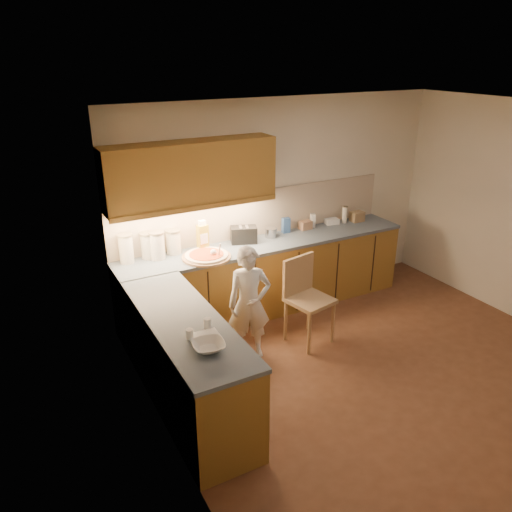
# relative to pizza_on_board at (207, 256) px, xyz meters

# --- Properties ---
(room) EXTENTS (4.54, 4.50, 2.62)m
(room) POSITION_rel_pizza_on_board_xyz_m (1.23, -1.58, 0.73)
(room) COLOR brown
(room) RESTS_ON ground
(l_counter) EXTENTS (3.77, 2.62, 0.92)m
(l_counter) POSITION_rel_pizza_on_board_xyz_m (0.31, -0.33, -0.48)
(l_counter) COLOR olive
(l_counter) RESTS_ON ground
(backsplash) EXTENTS (3.75, 0.02, 0.58)m
(backsplash) POSITION_rel_pizza_on_board_xyz_m (0.85, 0.40, 0.27)
(backsplash) COLOR #C1AE96
(backsplash) RESTS_ON l_counter
(upper_cabinets) EXTENTS (1.95, 0.36, 0.73)m
(upper_cabinets) POSITION_rel_pizza_on_board_xyz_m (-0.05, 0.24, 0.90)
(upper_cabinets) COLOR olive
(upper_cabinets) RESTS_ON ground
(pizza_on_board) EXTENTS (0.56, 0.56, 0.22)m
(pizza_on_board) POSITION_rel_pizza_on_board_xyz_m (0.00, 0.00, 0.00)
(pizza_on_board) COLOR #AB8055
(pizza_on_board) RESTS_ON l_counter
(child) EXTENTS (0.53, 0.43, 1.26)m
(child) POSITION_rel_pizza_on_board_xyz_m (0.17, -0.71, -0.31)
(child) COLOR white
(child) RESTS_ON ground
(wooden_chair) EXTENTS (0.53, 0.53, 0.99)m
(wooden_chair) POSITION_rel_pizza_on_board_xyz_m (0.88, -0.72, -0.37)
(wooden_chair) COLOR tan
(wooden_chair) RESTS_ON ground
(mixing_bowl) EXTENTS (0.29, 0.29, 0.06)m
(mixing_bowl) POSITION_rel_pizza_on_board_xyz_m (-0.72, -1.73, 0.01)
(mixing_bowl) COLOR white
(mixing_bowl) RESTS_ON l_counter
(canister_a) EXTENTS (0.17, 0.17, 0.33)m
(canister_a) POSITION_rel_pizza_on_board_xyz_m (-0.83, 0.30, 0.14)
(canister_a) COLOR white
(canister_a) RESTS_ON l_counter
(canister_b) EXTENTS (0.17, 0.17, 0.30)m
(canister_b) POSITION_rel_pizza_on_board_xyz_m (-0.57, 0.32, 0.13)
(canister_b) COLOR beige
(canister_b) RESTS_ON l_counter
(canister_c) EXTENTS (0.17, 0.17, 0.32)m
(canister_c) POSITION_rel_pizza_on_board_xyz_m (-0.49, 0.24, 0.14)
(canister_c) COLOR white
(canister_c) RESTS_ON l_counter
(canister_d) EXTENTS (0.18, 0.18, 0.29)m
(canister_d) POSITION_rel_pizza_on_board_xyz_m (-0.28, 0.31, 0.12)
(canister_d) COLOR silver
(canister_d) RESTS_ON l_counter
(oil_jug) EXTENTS (0.13, 0.10, 0.37)m
(oil_jug) POSITION_rel_pizza_on_board_xyz_m (0.06, 0.25, 0.14)
(oil_jug) COLOR #AC9722
(oil_jug) RESTS_ON l_counter
(toaster) EXTENTS (0.36, 0.28, 0.21)m
(toaster) POSITION_rel_pizza_on_board_xyz_m (0.59, 0.24, 0.08)
(toaster) COLOR black
(toaster) RESTS_ON l_counter
(steel_pot) EXTENTS (0.16, 0.16, 0.12)m
(steel_pot) POSITION_rel_pizza_on_board_xyz_m (0.98, 0.25, 0.04)
(steel_pot) COLOR #ACACB1
(steel_pot) RESTS_ON l_counter
(blue_box) EXTENTS (0.10, 0.08, 0.20)m
(blue_box) POSITION_rel_pizza_on_board_xyz_m (1.24, 0.30, 0.07)
(blue_box) COLOR #305390
(blue_box) RESTS_ON l_counter
(card_box_a) EXTENTS (0.16, 0.11, 0.11)m
(card_box_a) POSITION_rel_pizza_on_board_xyz_m (1.53, 0.29, 0.03)
(card_box_a) COLOR #AC7C5C
(card_box_a) RESTS_ON l_counter
(white_bottle) EXTENTS (0.08, 0.08, 0.18)m
(white_bottle) POSITION_rel_pizza_on_board_xyz_m (1.66, 0.32, 0.07)
(white_bottle) COLOR white
(white_bottle) RESTS_ON l_counter
(flat_pack) EXTENTS (0.20, 0.16, 0.07)m
(flat_pack) POSITION_rel_pizza_on_board_xyz_m (1.96, 0.30, 0.01)
(flat_pack) COLOR white
(flat_pack) RESTS_ON l_counter
(tall_jar) EXTENTS (0.08, 0.08, 0.23)m
(tall_jar) POSITION_rel_pizza_on_board_xyz_m (2.14, 0.26, 0.09)
(tall_jar) COLOR white
(tall_jar) RESTS_ON l_counter
(card_box_b) EXTENTS (0.18, 0.14, 0.14)m
(card_box_b) POSITION_rel_pizza_on_board_xyz_m (2.34, 0.23, 0.04)
(card_box_b) COLOR #9A7B53
(card_box_b) RESTS_ON l_counter
(dough_cloth) EXTENTS (0.26, 0.21, 0.02)m
(dough_cloth) POSITION_rel_pizza_on_board_xyz_m (-0.68, -1.56, -0.02)
(dough_cloth) COLOR white
(dough_cloth) RESTS_ON l_counter
(spice_jar_a) EXTENTS (0.08, 0.08, 0.08)m
(spice_jar_a) POSITION_rel_pizza_on_board_xyz_m (-0.79, -1.50, 0.02)
(spice_jar_a) COLOR white
(spice_jar_a) RESTS_ON l_counter
(spice_jar_b) EXTENTS (0.06, 0.06, 0.08)m
(spice_jar_b) POSITION_rel_pizza_on_board_xyz_m (-0.60, -1.41, 0.02)
(spice_jar_b) COLOR white
(spice_jar_b) RESTS_ON l_counter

